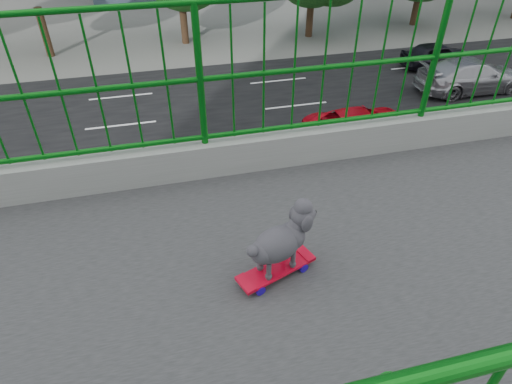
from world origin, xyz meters
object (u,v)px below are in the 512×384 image
object	(u,v)px
poodle	(281,240)
car_4	(437,55)
car_2	(362,126)
car_3	(471,75)
car_6	(449,159)
skateboard	(276,270)

from	to	relation	value
poodle	car_4	distance (m)	24.71
poodle	car_2	world-z (taller)	poodle
car_3	car_6	bearing A→B (deg)	139.54
skateboard	poodle	xyz separation A→B (m)	(-0.01, 0.03, 0.25)
skateboard	car_6	xyz separation A→B (m)	(-9.09, 9.16, -6.26)
car_4	skateboard	bearing A→B (deg)	141.66
car_2	car_4	size ratio (longest dim) A/B	1.18
poodle	car_2	bearing A→B (deg)	129.22
car_3	car_4	xyz separation A→B (m)	(-3.20, 0.16, -0.12)
poodle	car_6	size ratio (longest dim) A/B	0.09
car_6	skateboard	bearing A→B (deg)	-45.21
skateboard	car_2	distance (m)	15.68
car_2	car_6	xyz separation A→B (m)	(3.20, 1.82, 0.14)
poodle	car_4	xyz separation A→B (m)	(-18.68, 14.76, -6.63)
car_3	car_6	world-z (taller)	car_3
poodle	car_6	bearing A→B (deg)	114.83
poodle	car_3	xyz separation A→B (m)	(-15.48, 14.59, -6.51)
skateboard	car_4	distance (m)	24.67
skateboard	poodle	world-z (taller)	poodle
car_2	skateboard	bearing A→B (deg)	149.16
skateboard	car_6	size ratio (longest dim) A/B	0.10
car_4	car_6	size ratio (longest dim) A/B	0.70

